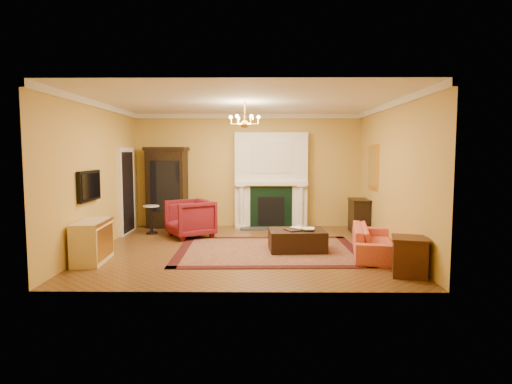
{
  "coord_description": "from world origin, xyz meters",
  "views": [
    {
      "loc": [
        0.31,
        -8.68,
        1.99
      ],
      "look_at": [
        0.23,
        0.3,
        1.15
      ],
      "focal_mm": 30.0,
      "sensor_mm": 36.0,
      "label": 1
    }
  ],
  "objects_px": {
    "china_cabinet": "(167,189)",
    "commode": "(92,242)",
    "coral_sofa": "(374,236)",
    "console_table": "(359,216)",
    "leather_ottoman": "(297,240)",
    "pedestal_table": "(151,217)",
    "end_table": "(410,258)",
    "wingback_armchair": "(190,217)"
  },
  "relations": [
    {
      "from": "wingback_armchair",
      "to": "console_table",
      "type": "bearing_deg",
      "value": 67.38
    },
    {
      "from": "console_table",
      "to": "commode",
      "type": "bearing_deg",
      "value": -151.17
    },
    {
      "from": "china_cabinet",
      "to": "wingback_armchair",
      "type": "height_order",
      "value": "china_cabinet"
    },
    {
      "from": "leather_ottoman",
      "to": "coral_sofa",
      "type": "bearing_deg",
      "value": -17.49
    },
    {
      "from": "leather_ottoman",
      "to": "console_table",
      "type": "bearing_deg",
      "value": 46.4
    },
    {
      "from": "pedestal_table",
      "to": "commode",
      "type": "height_order",
      "value": "commode"
    },
    {
      "from": "china_cabinet",
      "to": "commode",
      "type": "relative_size",
      "value": 2.01
    },
    {
      "from": "pedestal_table",
      "to": "commode",
      "type": "relative_size",
      "value": 0.69
    },
    {
      "from": "china_cabinet",
      "to": "console_table",
      "type": "bearing_deg",
      "value": 0.43
    },
    {
      "from": "coral_sofa",
      "to": "console_table",
      "type": "relative_size",
      "value": 2.43
    },
    {
      "from": "commode",
      "to": "wingback_armchair",
      "type": "bearing_deg",
      "value": 55.3
    },
    {
      "from": "end_table",
      "to": "china_cabinet",
      "type": "bearing_deg",
      "value": 137.78
    },
    {
      "from": "china_cabinet",
      "to": "coral_sofa",
      "type": "xyz_separation_m",
      "value": [
        4.65,
        -3.02,
        -0.64
      ]
    },
    {
      "from": "wingback_armchair",
      "to": "china_cabinet",
      "type": "bearing_deg",
      "value": -179.54
    },
    {
      "from": "pedestal_table",
      "to": "coral_sofa",
      "type": "distance_m",
      "value": 5.31
    },
    {
      "from": "china_cabinet",
      "to": "end_table",
      "type": "xyz_separation_m",
      "value": [
        4.86,
        -4.41,
        -0.72
      ]
    },
    {
      "from": "commode",
      "to": "console_table",
      "type": "distance_m",
      "value": 6.27
    },
    {
      "from": "china_cabinet",
      "to": "console_table",
      "type": "relative_size",
      "value": 2.54
    },
    {
      "from": "commode",
      "to": "end_table",
      "type": "height_order",
      "value": "commode"
    },
    {
      "from": "end_table",
      "to": "leather_ottoman",
      "type": "xyz_separation_m",
      "value": [
        -1.66,
        1.75,
        -0.08
      ]
    },
    {
      "from": "pedestal_table",
      "to": "console_table",
      "type": "height_order",
      "value": "console_table"
    },
    {
      "from": "china_cabinet",
      "to": "leather_ottoman",
      "type": "distance_m",
      "value": 4.24
    },
    {
      "from": "china_cabinet",
      "to": "leather_ottoman",
      "type": "bearing_deg",
      "value": -32.33
    },
    {
      "from": "wingback_armchair",
      "to": "commode",
      "type": "height_order",
      "value": "wingback_armchair"
    },
    {
      "from": "pedestal_table",
      "to": "end_table",
      "type": "bearing_deg",
      "value": -34.85
    },
    {
      "from": "leather_ottoman",
      "to": "commode",
      "type": "bearing_deg",
      "value": -169.94
    },
    {
      "from": "end_table",
      "to": "console_table",
      "type": "bearing_deg",
      "value": 89.1
    },
    {
      "from": "coral_sofa",
      "to": "leather_ottoman",
      "type": "distance_m",
      "value": 1.51
    },
    {
      "from": "china_cabinet",
      "to": "commode",
      "type": "xyz_separation_m",
      "value": [
        -0.59,
        -3.59,
        -0.64
      ]
    },
    {
      "from": "wingback_armchair",
      "to": "pedestal_table",
      "type": "xyz_separation_m",
      "value": [
        -1.01,
        0.39,
        -0.08
      ]
    },
    {
      "from": "wingback_armchair",
      "to": "leather_ottoman",
      "type": "height_order",
      "value": "wingback_armchair"
    },
    {
      "from": "wingback_armchair",
      "to": "console_table",
      "type": "height_order",
      "value": "wingback_armchair"
    },
    {
      "from": "china_cabinet",
      "to": "leather_ottoman",
      "type": "height_order",
      "value": "china_cabinet"
    },
    {
      "from": "console_table",
      "to": "leather_ottoman",
      "type": "height_order",
      "value": "console_table"
    },
    {
      "from": "wingback_armchair",
      "to": "coral_sofa",
      "type": "xyz_separation_m",
      "value": [
        3.84,
        -1.74,
        -0.11
      ]
    },
    {
      "from": "coral_sofa",
      "to": "end_table",
      "type": "relative_size",
      "value": 3.22
    },
    {
      "from": "commode",
      "to": "coral_sofa",
      "type": "xyz_separation_m",
      "value": [
        5.24,
        0.57,
        0.0
      ]
    },
    {
      "from": "console_table",
      "to": "leather_ottoman",
      "type": "distance_m",
      "value": 2.69
    },
    {
      "from": "pedestal_table",
      "to": "end_table",
      "type": "xyz_separation_m",
      "value": [
        5.06,
        -3.52,
        -0.11
      ]
    },
    {
      "from": "commode",
      "to": "console_table",
      "type": "relative_size",
      "value": 1.26
    },
    {
      "from": "pedestal_table",
      "to": "leather_ottoman",
      "type": "bearing_deg",
      "value": -27.62
    },
    {
      "from": "coral_sofa",
      "to": "console_table",
      "type": "xyz_separation_m",
      "value": [
        0.27,
        2.42,
        0.02
      ]
    }
  ]
}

